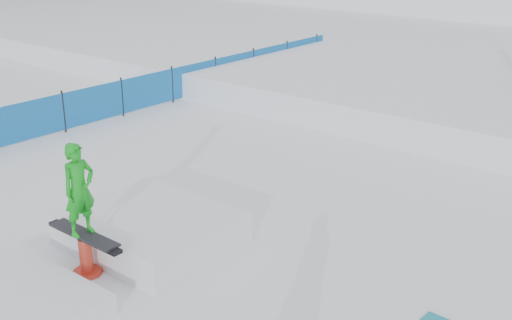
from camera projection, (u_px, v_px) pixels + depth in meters
The scene contains 4 objects.
ground at pixel (156, 248), 10.62m from camera, with size 120.00×120.00×0.00m, color white.
snow_midrise at pixel (502, 67), 22.09m from camera, with size 50.00×18.00×0.80m, color white.
safety_fence at pixel (172, 85), 19.08m from camera, with size 0.05×16.00×1.10m.
jib_rail_feature at pixel (116, 242), 10.15m from camera, with size 2.60×4.40×2.11m.
Camera 1 is at (7.28, -6.27, 5.04)m, focal length 45.00 mm.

